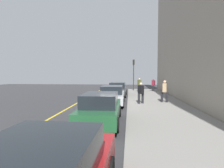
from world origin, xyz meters
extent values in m
plane|color=#333335|center=(0.00, 0.00, 0.00)|extent=(56.00, 56.00, 0.00)
cube|color=gray|center=(0.00, -3.30, 0.07)|extent=(28.00, 4.60, 0.15)
cube|color=#9E9384|center=(0.00, -6.05, 7.50)|extent=(32.00, 0.80, 15.00)
cube|color=gold|center=(0.00, 3.20, 0.00)|extent=(28.00, 0.14, 0.01)
cylinder|color=black|center=(-10.62, 0.99, 0.32)|extent=(0.65, 0.24, 0.64)
cube|color=black|center=(-12.17, 0.19, 1.21)|extent=(2.25, 1.65, 0.60)
cylinder|color=black|center=(-4.07, 1.12, 0.32)|extent=(0.64, 0.23, 0.64)
cylinder|color=black|center=(-4.04, -0.56, 0.32)|extent=(0.64, 0.23, 0.64)
cylinder|color=black|center=(-6.99, 1.07, 0.32)|extent=(0.64, 0.23, 0.64)
cylinder|color=black|center=(-6.96, -0.61, 0.32)|extent=(0.64, 0.23, 0.64)
cube|color=#1E512D|center=(-5.51, 0.26, 0.59)|extent=(4.74, 1.88, 0.64)
cube|color=black|center=(-5.75, 0.25, 1.21)|extent=(2.48, 1.64, 0.60)
cylinder|color=black|center=(1.66, 1.06, 0.32)|extent=(0.64, 0.23, 0.64)
cylinder|color=black|center=(1.69, -0.62, 0.32)|extent=(0.64, 0.23, 0.64)
cylinder|color=black|center=(-1.27, 1.01, 0.32)|extent=(0.64, 0.23, 0.64)
cylinder|color=black|center=(-1.25, -0.67, 0.32)|extent=(0.64, 0.23, 0.64)
cube|color=#B7BABF|center=(0.21, 0.19, 0.59)|extent=(4.76, 1.87, 0.64)
cube|color=black|center=(-0.03, 0.19, 1.21)|extent=(2.48, 1.64, 0.60)
cylinder|color=black|center=(7.24, 0.94, 0.32)|extent=(0.64, 0.23, 0.64)
cylinder|color=black|center=(7.22, -0.74, 0.32)|extent=(0.64, 0.23, 0.64)
cylinder|color=black|center=(4.49, 0.97, 0.32)|extent=(0.64, 0.23, 0.64)
cylinder|color=black|center=(4.47, -0.71, 0.32)|extent=(0.64, 0.23, 0.64)
cube|color=#383A3D|center=(5.86, 0.11, 0.59)|extent=(4.46, 1.86, 0.64)
cube|color=black|center=(5.64, 0.12, 1.21)|extent=(2.33, 1.63, 0.60)
cylinder|color=black|center=(0.07, -2.19, 0.53)|extent=(0.18, 0.18, 0.76)
cylinder|color=black|center=(-0.13, -1.90, 0.53)|extent=(0.18, 0.18, 0.76)
cube|color=black|center=(-0.03, -2.04, 1.24)|extent=(0.52, 0.48, 0.65)
sphere|color=beige|center=(-0.03, -2.04, 1.67)|extent=(0.21, 0.21, 0.21)
cylinder|color=black|center=(10.06, -2.33, 0.56)|extent=(0.19, 0.19, 0.81)
cylinder|color=black|center=(10.30, -2.62, 0.56)|extent=(0.19, 0.19, 0.81)
cube|color=brown|center=(10.18, -2.48, 1.31)|extent=(0.55, 0.52, 0.69)
sphere|color=#D8AD8C|center=(10.18, -2.48, 1.76)|extent=(0.22, 0.22, 0.22)
cylinder|color=black|center=(10.84, -4.39, 0.54)|extent=(0.18, 0.18, 0.78)
cylinder|color=black|center=(10.49, -4.32, 0.54)|extent=(0.18, 0.18, 0.78)
cube|color=maroon|center=(10.66, -4.35, 1.26)|extent=(0.37, 0.49, 0.66)
sphere|color=brown|center=(10.66, -4.35, 1.70)|extent=(0.22, 0.22, 0.22)
cylinder|color=black|center=(0.77, -4.19, 0.57)|extent=(0.19, 0.19, 0.83)
cylinder|color=black|center=(0.86, -3.81, 0.57)|extent=(0.19, 0.19, 0.83)
cube|color=tan|center=(0.81, -4.00, 1.34)|extent=(0.54, 0.40, 0.71)
sphere|color=#D8AD8C|center=(0.81, -4.00, 1.81)|extent=(0.23, 0.23, 0.23)
cylinder|color=#2D2D19|center=(11.71, -1.75, 1.94)|extent=(0.12, 0.12, 3.58)
cube|color=black|center=(11.71, -1.75, 4.08)|extent=(0.26, 0.26, 0.70)
sphere|color=red|center=(11.86, -1.75, 4.29)|extent=(0.14, 0.14, 0.14)
sphere|color=orange|center=(11.86, -1.75, 4.07)|extent=(0.14, 0.14, 0.14)
sphere|color=green|center=(11.86, -1.75, 3.85)|extent=(0.14, 0.14, 0.14)
cube|color=black|center=(9.66, -2.44, 0.40)|extent=(0.34, 0.22, 0.49)
cylinder|color=#4C4C4C|center=(9.66, -2.44, 0.82)|extent=(0.03, 0.03, 0.36)
camera|label=1|loc=(-14.62, -1.13, 2.45)|focal=29.99mm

